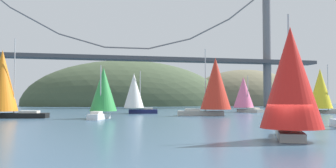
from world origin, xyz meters
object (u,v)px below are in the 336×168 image
Objects in this scene: sailboat_white_mainsail at (135,92)px; sailboat_red_spinnaker at (291,80)px; sailboat_green_sail at (103,91)px; sailboat_scarlet_sail at (215,85)px; sailboat_orange_sail at (4,83)px; sailboat_yellow_sail at (321,90)px; sailboat_pink_spinnaker at (244,93)px.

sailboat_white_mainsail is 48.86m from sailboat_red_spinnaker.
sailboat_scarlet_sail is at bearing 14.53° from sailboat_green_sail.
sailboat_red_spinnaker reaches higher than sailboat_white_mainsail.
sailboat_orange_sail is 1.22× the size of sailboat_yellow_sail.
sailboat_red_spinnaker is at bearing -111.61° from sailboat_pink_spinnaker.
sailboat_green_sail is (-19.30, -5.00, -1.26)m from sailboat_scarlet_sail.
sailboat_orange_sail is 48.54m from sailboat_pink_spinnaker.
sailboat_pink_spinnaker is at bearing 49.95° from sailboat_scarlet_sail.
sailboat_orange_sail reaches higher than sailboat_yellow_sail.
sailboat_orange_sail is at bearing -150.19° from sailboat_white_mainsail.
sailboat_white_mainsail is 18.19m from sailboat_green_sail.
sailboat_orange_sail is 1.50× the size of sailboat_pink_spinnaker.
sailboat_green_sail is at bearing -148.21° from sailboat_pink_spinnaker.
sailboat_scarlet_sail reaches higher than sailboat_white_mainsail.
sailboat_green_sail is 45.76m from sailboat_yellow_sail.
sailboat_scarlet_sail is 1.49× the size of sailboat_green_sail.
sailboat_scarlet_sail reaches higher than sailboat_red_spinnaker.
sailboat_orange_sail reaches higher than sailboat_pink_spinnaker.
sailboat_scarlet_sail is at bearing -130.05° from sailboat_pink_spinnaker.
sailboat_white_mainsail reaches higher than sailboat_pink_spinnaker.
sailboat_yellow_sail is (33.30, 42.66, 0.68)m from sailboat_red_spinnaker.
sailboat_orange_sail is 1.34× the size of sailboat_red_spinnaker.
sailboat_scarlet_sail is 1.18× the size of sailboat_yellow_sail.
sailboat_red_spinnaker is (4.25, -48.67, -0.16)m from sailboat_white_mainsail.
sailboat_pink_spinnaker reaches higher than sailboat_green_sail.
sailboat_white_mainsail is 38.03m from sailboat_yellow_sail.
sailboat_pink_spinnaker is (20.35, 51.37, 0.00)m from sailboat_red_spinnaker.
sailboat_orange_sail reaches higher than sailboat_red_spinnaker.
sailboat_orange_sail reaches higher than sailboat_scarlet_sail.
sailboat_pink_spinnaker is (12.21, 14.53, -1.17)m from sailboat_scarlet_sail.
sailboat_yellow_sail is (37.55, -6.01, 0.52)m from sailboat_white_mainsail.
sailboat_scarlet_sail is 19.01m from sailboat_pink_spinnaker.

